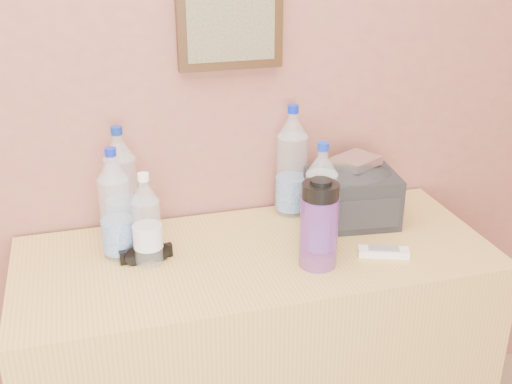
{
  "coord_description": "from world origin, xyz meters",
  "views": [
    {
      "loc": [
        0.06,
        0.2,
        1.69
      ],
      "look_at": [
        0.48,
        1.71,
        1.0
      ],
      "focal_mm": 45.0,
      "sensor_mm": 36.0,
      "label": 1
    }
  ],
  "objects_px": {
    "pet_small": "(147,225)",
    "nalgene_bottle": "(319,224)",
    "pet_large_b": "(122,189)",
    "sunglasses": "(146,254)",
    "pet_large_c": "(292,167)",
    "pet_large_d": "(321,205)",
    "pet_large_a": "(116,209)",
    "foil_packet": "(356,161)",
    "dresser": "(256,370)",
    "ac_remote": "(384,252)",
    "toiletry_bag": "(352,195)"
  },
  "relations": [
    {
      "from": "sunglasses",
      "to": "pet_small",
      "type": "bearing_deg",
      "value": -72.04
    },
    {
      "from": "dresser",
      "to": "pet_large_c",
      "type": "bearing_deg",
      "value": 51.43
    },
    {
      "from": "nalgene_bottle",
      "to": "foil_packet",
      "type": "height_order",
      "value": "nalgene_bottle"
    },
    {
      "from": "pet_small",
      "to": "nalgene_bottle",
      "type": "height_order",
      "value": "pet_small"
    },
    {
      "from": "pet_large_c",
      "to": "pet_small",
      "type": "xyz_separation_m",
      "value": [
        -0.47,
        -0.2,
        -0.04
      ]
    },
    {
      "from": "sunglasses",
      "to": "pet_large_b",
      "type": "bearing_deg",
      "value": 99.0
    },
    {
      "from": "dresser",
      "to": "ac_remote",
      "type": "bearing_deg",
      "value": -18.75
    },
    {
      "from": "dresser",
      "to": "pet_large_c",
      "type": "xyz_separation_m",
      "value": [
        0.17,
        0.22,
        0.56
      ]
    },
    {
      "from": "foil_packet",
      "to": "pet_large_b",
      "type": "bearing_deg",
      "value": 173.84
    },
    {
      "from": "sunglasses",
      "to": "dresser",
      "type": "bearing_deg",
      "value": -12.46
    },
    {
      "from": "pet_large_c",
      "to": "ac_remote",
      "type": "relative_size",
      "value": 2.51
    },
    {
      "from": "dresser",
      "to": "nalgene_bottle",
      "type": "height_order",
      "value": "nalgene_bottle"
    },
    {
      "from": "pet_large_b",
      "to": "pet_large_d",
      "type": "distance_m",
      "value": 0.56
    },
    {
      "from": "pet_large_b",
      "to": "nalgene_bottle",
      "type": "height_order",
      "value": "pet_large_b"
    },
    {
      "from": "toiletry_bag",
      "to": "pet_large_b",
      "type": "bearing_deg",
      "value": 178.31
    },
    {
      "from": "pet_large_c",
      "to": "nalgene_bottle",
      "type": "bearing_deg",
      "value": -96.15
    },
    {
      "from": "pet_large_a",
      "to": "pet_large_d",
      "type": "height_order",
      "value": "pet_large_d"
    },
    {
      "from": "nalgene_bottle",
      "to": "sunglasses",
      "type": "distance_m",
      "value": 0.47
    },
    {
      "from": "pet_small",
      "to": "sunglasses",
      "type": "relative_size",
      "value": 1.8
    },
    {
      "from": "pet_large_c",
      "to": "toiletry_bag",
      "type": "bearing_deg",
      "value": -36.43
    },
    {
      "from": "pet_small",
      "to": "nalgene_bottle",
      "type": "distance_m",
      "value": 0.45
    },
    {
      "from": "pet_large_a",
      "to": "foil_packet",
      "type": "distance_m",
      "value": 0.71
    },
    {
      "from": "pet_large_c",
      "to": "toiletry_bag",
      "type": "height_order",
      "value": "pet_large_c"
    },
    {
      "from": "sunglasses",
      "to": "foil_packet",
      "type": "bearing_deg",
      "value": 2.49
    },
    {
      "from": "pet_large_b",
      "to": "sunglasses",
      "type": "bearing_deg",
      "value": -75.89
    },
    {
      "from": "pet_large_a",
      "to": "toiletry_bag",
      "type": "bearing_deg",
      "value": 1.46
    },
    {
      "from": "nalgene_bottle",
      "to": "pet_large_c",
      "type": "bearing_deg",
      "value": 83.85
    },
    {
      "from": "pet_large_a",
      "to": "sunglasses",
      "type": "distance_m",
      "value": 0.14
    },
    {
      "from": "nalgene_bottle",
      "to": "ac_remote",
      "type": "xyz_separation_m",
      "value": [
        0.19,
        -0.0,
        -0.11
      ]
    },
    {
      "from": "pet_large_b",
      "to": "sunglasses",
      "type": "height_order",
      "value": "pet_large_b"
    },
    {
      "from": "pet_large_d",
      "to": "ac_remote",
      "type": "bearing_deg",
      "value": -24.2
    },
    {
      "from": "dresser",
      "to": "ac_remote",
      "type": "distance_m",
      "value": 0.55
    },
    {
      "from": "pet_large_d",
      "to": "pet_large_a",
      "type": "bearing_deg",
      "value": 166.67
    },
    {
      "from": "dresser",
      "to": "pet_large_b",
      "type": "distance_m",
      "value": 0.68
    },
    {
      "from": "toiletry_bag",
      "to": "pet_large_a",
      "type": "bearing_deg",
      "value": -172.27
    },
    {
      "from": "pet_large_b",
      "to": "nalgene_bottle",
      "type": "bearing_deg",
      "value": -32.81
    },
    {
      "from": "pet_large_c",
      "to": "pet_small",
      "type": "distance_m",
      "value": 0.51
    },
    {
      "from": "pet_large_d",
      "to": "ac_remote",
      "type": "height_order",
      "value": "pet_large_d"
    },
    {
      "from": "sunglasses",
      "to": "toiletry_bag",
      "type": "height_order",
      "value": "toiletry_bag"
    },
    {
      "from": "dresser",
      "to": "pet_small",
      "type": "bearing_deg",
      "value": 175.57
    },
    {
      "from": "nalgene_bottle",
      "to": "toiletry_bag",
      "type": "relative_size",
      "value": 0.95
    },
    {
      "from": "pet_large_d",
      "to": "pet_large_c",
      "type": "bearing_deg",
      "value": 88.91
    },
    {
      "from": "pet_large_a",
      "to": "pet_large_d",
      "type": "bearing_deg",
      "value": -13.33
    },
    {
      "from": "sunglasses",
      "to": "toiletry_bag",
      "type": "relative_size",
      "value": 0.56
    },
    {
      "from": "nalgene_bottle",
      "to": "ac_remote",
      "type": "distance_m",
      "value": 0.22
    },
    {
      "from": "pet_large_d",
      "to": "foil_packet",
      "type": "height_order",
      "value": "pet_large_d"
    },
    {
      "from": "pet_large_b",
      "to": "pet_large_d",
      "type": "height_order",
      "value": "pet_large_b"
    },
    {
      "from": "foil_packet",
      "to": "pet_large_d",
      "type": "bearing_deg",
      "value": -136.81
    },
    {
      "from": "toiletry_bag",
      "to": "foil_packet",
      "type": "relative_size",
      "value": 2.11
    },
    {
      "from": "dresser",
      "to": "sunglasses",
      "type": "xyz_separation_m",
      "value": [
        -0.3,
        0.04,
        0.43
      ]
    }
  ]
}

